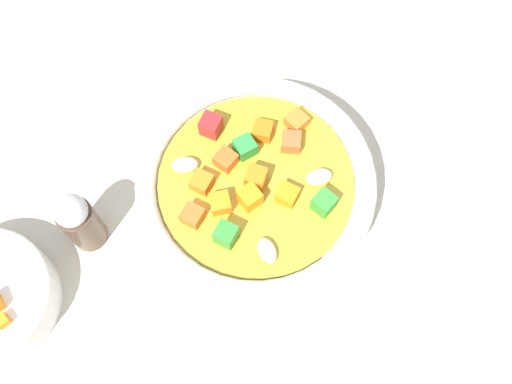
# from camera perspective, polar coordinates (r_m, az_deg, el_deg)

# --- Properties ---
(ground_plane) EXTENTS (1.40, 1.40, 0.02)m
(ground_plane) POSITION_cam_1_polar(r_m,az_deg,el_deg) (0.60, -0.00, -1.36)
(ground_plane) COLOR #BAB2A0
(soup_bowl_main) EXTENTS (0.22, 0.22, 0.07)m
(soup_bowl_main) POSITION_cam_1_polar(r_m,az_deg,el_deg) (0.56, -0.01, 0.19)
(soup_bowl_main) COLOR white
(soup_bowl_main) RESTS_ON ground_plane
(spoon) EXTENTS (0.06, 0.18, 0.01)m
(spoon) POSITION_cam_1_polar(r_m,az_deg,el_deg) (0.64, 14.89, 5.84)
(spoon) COLOR silver
(spoon) RESTS_ON ground_plane
(pepper_shaker) EXTENTS (0.03, 0.03, 0.08)m
(pepper_shaker) POSITION_cam_1_polar(r_m,az_deg,el_deg) (0.57, -16.15, -2.62)
(pepper_shaker) COLOR #4C3828
(pepper_shaker) RESTS_ON ground_plane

